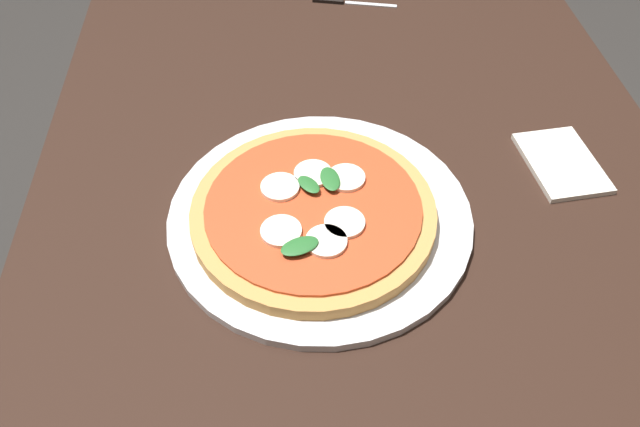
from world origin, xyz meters
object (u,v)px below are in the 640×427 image
Objects in this scene: dining_table at (368,290)px; pizza at (313,211)px; serving_tray at (320,216)px; knife at (345,2)px; napkin at (562,163)px.

pizza is at bearing -120.07° from dining_table.
serving_tray is at bearing 131.16° from pizza.
pizza reaches higher than knife.
serving_tray is 0.02m from pizza.
knife is (-0.45, -0.24, -0.00)m from napkin.
pizza is 2.00× the size of knife.
pizza is 2.29× the size of napkin.
serving_tray is at bearing -128.41° from dining_table.
dining_table is 0.12m from serving_tray.
serving_tray reaches higher than dining_table.
dining_table is at bearing 51.59° from serving_tray.
knife is at bearing 169.49° from pizza.
napkin is 0.88× the size of knife.
serving_tray is (-0.05, -0.06, 0.10)m from dining_table.
napkin is at bearing 28.31° from knife.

